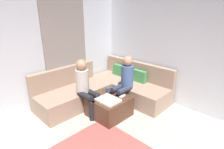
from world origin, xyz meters
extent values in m
cube|color=silver|center=(0.00, 2.94, 1.35)|extent=(6.00, 0.12, 2.70)
cube|color=silver|center=(-2.94, 0.00, 1.35)|extent=(0.12, 6.00, 2.70)
cube|color=gray|center=(-2.84, 1.30, 1.25)|extent=(0.06, 1.10, 2.50)
cube|color=#9E7F6B|center=(-1.78, 2.41, 0.21)|extent=(2.10, 0.85, 0.42)
cube|color=#9E7F6B|center=(-1.78, 2.76, 0.65)|extent=(2.10, 0.14, 0.45)
cube|color=#9E7F6B|center=(-2.41, 1.13, 0.21)|extent=(0.85, 1.70, 0.42)
cube|color=#9E7F6B|center=(-2.76, 1.13, 0.65)|extent=(0.14, 1.70, 0.45)
cube|color=#3F8C4C|center=(-2.28, 2.58, 0.54)|extent=(0.36, 0.12, 0.36)
cube|color=#3F8C4C|center=(-1.58, 2.58, 0.54)|extent=(0.36, 0.12, 0.36)
cube|color=#4C2D1E|center=(-1.52, 1.42, 0.21)|extent=(0.76, 0.76, 0.42)
cube|color=white|center=(-1.42, 1.30, 0.44)|extent=(0.44, 0.36, 0.04)
cylinder|color=#334C72|center=(-1.74, 1.60, 0.47)|extent=(0.08, 0.08, 0.10)
cube|color=white|center=(-1.34, 1.64, 0.43)|extent=(0.05, 0.15, 0.02)
cylinder|color=#2D3347|center=(-1.44, 1.63, 0.21)|extent=(0.12, 0.12, 0.42)
cylinder|color=#2D3347|center=(-1.62, 1.63, 0.21)|extent=(0.12, 0.12, 0.42)
cylinder|color=#2D3347|center=(-1.44, 1.83, 0.48)|extent=(0.12, 0.40, 0.12)
cylinder|color=#2D3347|center=(-1.62, 1.83, 0.48)|extent=(0.12, 0.40, 0.12)
cylinder|color=#3F598C|center=(-1.53, 2.03, 0.73)|extent=(0.28, 0.28, 0.50)
sphere|color=tan|center=(-1.53, 2.03, 1.09)|extent=(0.22, 0.22, 0.22)
cylinder|color=black|center=(-1.63, 1.23, 0.21)|extent=(0.12, 0.12, 0.42)
cylinder|color=black|center=(-1.63, 1.05, 0.21)|extent=(0.12, 0.12, 0.42)
cylinder|color=black|center=(-1.83, 1.23, 0.48)|extent=(0.40, 0.12, 0.12)
cylinder|color=black|center=(-1.83, 1.05, 0.48)|extent=(0.40, 0.12, 0.12)
cylinder|color=beige|center=(-2.03, 1.14, 0.73)|extent=(0.28, 0.28, 0.50)
sphere|color=tan|center=(-2.03, 1.14, 1.09)|extent=(0.22, 0.22, 0.22)
camera|label=1|loc=(0.91, -0.97, 2.17)|focal=28.99mm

